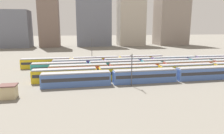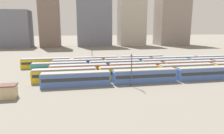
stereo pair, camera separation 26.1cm
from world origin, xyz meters
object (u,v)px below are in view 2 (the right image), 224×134
train_track_3 (141,65)px  train_track_5 (96,61)px  train_track_2 (213,65)px  signal_hut (8,91)px  train_track_1 (213,69)px  catenary_pole_1 (92,50)px  train_track_4 (151,62)px  catenary_pole_0 (132,68)px

train_track_3 → train_track_5: size_ratio=1.34×
train_track_2 → train_track_5: 43.16m
train_track_2 → train_track_3: bearing=168.3°
train_track_5 → signal_hut: train_track_5 is taller
train_track_1 → train_track_5: same height
train_track_2 → catenary_pole_1: 45.56m
catenary_pole_1 → signal_hut: 41.51m
train_track_3 → train_track_5: bearing=145.6°
catenary_pole_1 → train_track_4: bearing=-19.7°
train_track_5 → catenary_pole_1: size_ratio=5.20×
train_track_3 → train_track_4: same height
catenary_pole_1 → train_track_3: bearing=-38.8°
train_track_1 → train_track_2: same height
train_track_4 → train_track_5: size_ratio=1.34×
train_track_2 → train_track_3: (-25.04, 5.20, 0.00)m
train_track_4 → train_track_5: 21.87m
train_track_1 → signal_hut: 59.89m
train_track_4 → catenary_pole_1: (-22.47, 8.03, 4.02)m
train_track_5 → catenary_pole_0: (6.41, -28.83, 2.91)m
catenary_pole_0 → train_track_2: bearing=21.4°
train_track_3 → catenary_pole_0: bearing=-115.5°
train_track_3 → catenary_pole_1: 21.47m
train_track_1 → train_track_2: size_ratio=1.00×
catenary_pole_1 → train_track_1: bearing=-32.2°
signal_hut → train_track_4: bearing=32.1°
train_track_1 → catenary_pole_1: size_ratio=10.47×
train_track_1 → catenary_pole_0: bearing=-164.9°
train_track_1 → train_track_4: bearing=133.9°
train_track_5 → catenary_pole_0: 29.68m
train_track_1 → catenary_pole_0: (-29.85, -8.03, 2.91)m
train_track_2 → signal_hut: (-62.70, -16.98, -0.35)m
train_track_3 → train_track_1: bearing=-26.3°
train_track_4 → signal_hut: bearing=-147.9°
train_track_1 → catenary_pole_0: size_ratio=13.12×
train_track_5 → train_track_4: bearing=-13.8°
train_track_1 → train_track_3: bearing=153.7°
train_track_2 → signal_hut: bearing=-164.8°
catenary_pole_0 → train_track_4: bearing=57.9°
train_track_5 → catenary_pole_0: size_ratio=6.51×
catenary_pole_0 → signal_hut: catenary_pole_0 is taller
signal_hut → train_track_2: bearing=15.2°
catenary_pole_0 → catenary_pole_1: catenary_pole_1 is taller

